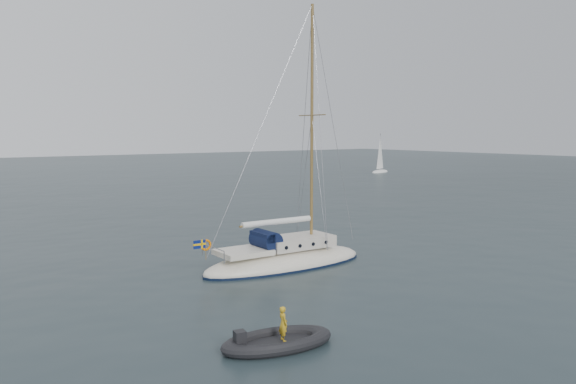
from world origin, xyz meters
TOP-DOWN VIEW (x-y plane):
  - ground at (0.00, 0.00)m, footprint 300.00×300.00m
  - sailboat at (-0.61, -0.93)m, footprint 10.51×3.14m
  - dinghy at (-2.04, -1.36)m, footprint 2.60×1.18m
  - rib at (-7.66, -10.23)m, footprint 4.11×1.87m
  - distant_yacht_b at (54.76, 46.70)m, footprint 5.66×3.02m

SIDE VIEW (x-z plane):
  - ground at x=0.00m, z-range 0.00..0.00m
  - dinghy at x=-2.04m, z-range -0.02..0.35m
  - rib at x=-7.66m, z-range -0.49..0.96m
  - sailboat at x=-0.61m, z-range -6.35..8.62m
  - distant_yacht_b at x=54.76m, z-range -0.54..6.95m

